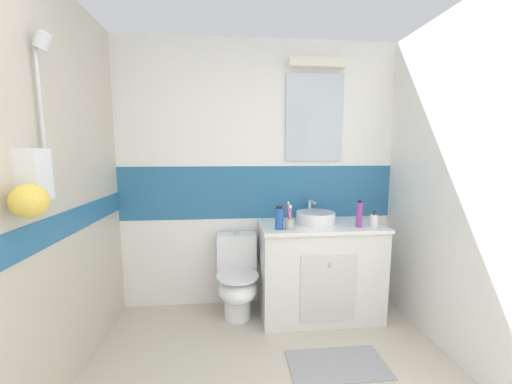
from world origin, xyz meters
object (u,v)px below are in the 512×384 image
object	(u,v)px
soap_dispenser	(374,221)
shampoo_bottle_tall	(359,214)
sink_basin	(315,217)
toothbrush_cup	(289,223)
toilet	(237,279)
mouthwash_bottle	(279,218)

from	to	relation	value
soap_dispenser	shampoo_bottle_tall	xyz separation A→B (m)	(-0.13, 0.00, 0.06)
sink_basin	toothbrush_cup	world-z (taller)	toothbrush_cup
toilet	shampoo_bottle_tall	size ratio (longest dim) A/B	3.24
sink_basin	shampoo_bottle_tall	distance (m)	0.37
mouthwash_bottle	shampoo_bottle_tall	xyz separation A→B (m)	(0.69, 0.01, 0.02)
sink_basin	mouthwash_bottle	size ratio (longest dim) A/B	1.96
toilet	mouthwash_bottle	xyz separation A→B (m)	(0.34, -0.19, 0.60)
toilet	mouthwash_bottle	distance (m)	0.71
soap_dispenser	shampoo_bottle_tall	distance (m)	0.14
toothbrush_cup	toilet	bearing A→B (deg)	154.17
soap_dispenser	toothbrush_cup	bearing A→B (deg)	-178.00
toilet	shampoo_bottle_tall	xyz separation A→B (m)	(1.03, -0.18, 0.61)
mouthwash_bottle	shampoo_bottle_tall	size ratio (longest dim) A/B	0.85
shampoo_bottle_tall	sink_basin	bearing A→B (deg)	154.04
toilet	toothbrush_cup	distance (m)	0.73
toothbrush_cup	mouthwash_bottle	bearing A→B (deg)	165.75
toothbrush_cup	mouthwash_bottle	xyz separation A→B (m)	(-0.08, 0.02, 0.03)
soap_dispenser	shampoo_bottle_tall	size ratio (longest dim) A/B	0.63
toilet	sink_basin	bearing A→B (deg)	-1.25
toilet	mouthwash_bottle	size ratio (longest dim) A/B	3.79
toothbrush_cup	shampoo_bottle_tall	bearing A→B (deg)	2.85
toilet	soap_dispenser	world-z (taller)	soap_dispenser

